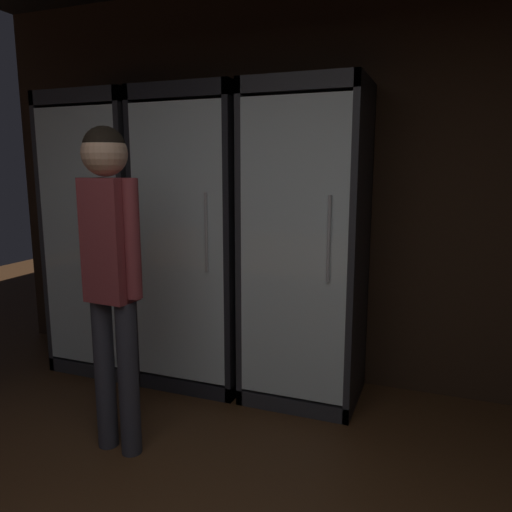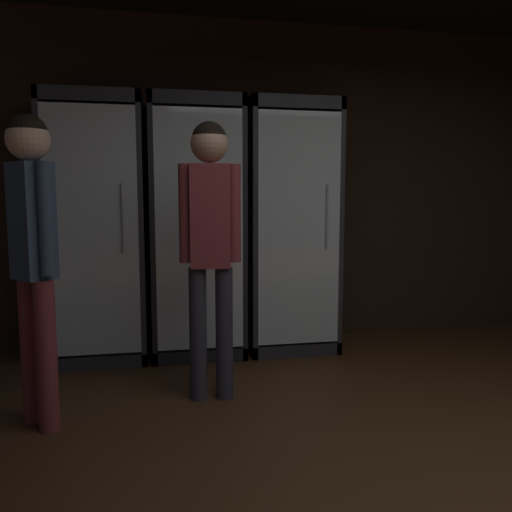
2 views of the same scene
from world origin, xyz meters
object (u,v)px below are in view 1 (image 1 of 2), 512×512
Objects in this scene: cooler_center at (308,248)px; shopper_near at (110,254)px; cooler_left at (202,242)px; cooler_far_left at (112,236)px.

cooler_center is 1.30m from shopper_near.
cooler_center is (0.78, -0.00, -0.00)m from cooler_left.
cooler_far_left is 1.56m from cooler_center.
cooler_far_left is 1.00× the size of cooler_left.
shopper_near is (-0.77, -1.05, 0.09)m from cooler_center.
cooler_center reaches higher than shopper_near.
cooler_far_left is 1.18× the size of shopper_near.
cooler_left is 1.18× the size of shopper_near.
cooler_left is 1.05m from shopper_near.
cooler_left is 1.00× the size of cooler_center.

